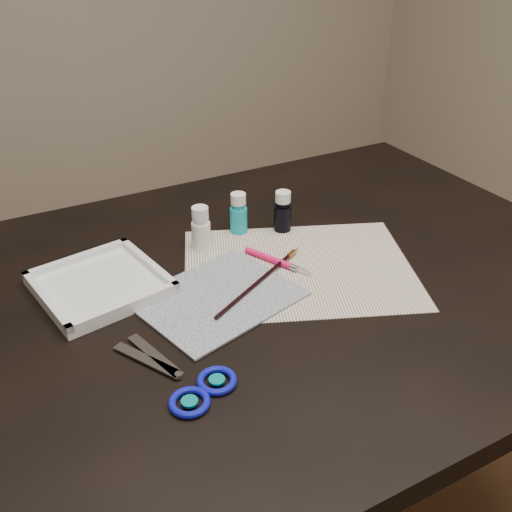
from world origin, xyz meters
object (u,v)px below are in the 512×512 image
paint_bottle_cyan (239,213)px  paint_bottle_navy (283,211)px  paint_bottle_white (201,228)px  palette_tray (100,283)px  paper (298,268)px  canvas (217,297)px  scissors (165,372)px

paint_bottle_cyan → paint_bottle_navy: 0.09m
paint_bottle_white → palette_tray: paint_bottle_white is taller
paint_bottle_cyan → palette_tray: size_ratio=0.43×
paint_bottle_white → paint_bottle_cyan: (0.09, 0.03, -0.00)m
paper → canvas: (-0.17, -0.02, 0.00)m
paint_bottle_white → paint_bottle_cyan: bearing=16.0°
paint_bottle_white → palette_tray: 0.21m
paint_bottle_cyan → palette_tray: (-0.30, -0.07, -0.03)m
paper → paint_bottle_white: 0.20m
paper → scissors: bearing=-154.2°
canvas → paint_bottle_white: (0.04, 0.17, 0.04)m
canvas → paint_bottle_white: bearing=75.0°
paper → palette_tray: size_ratio=2.07×
paint_bottle_white → scissors: size_ratio=0.41×
scissors → canvas: bearing=-76.1°
paper → canvas: canvas is taller
canvas → scissors: (-0.14, -0.13, 0.00)m
paint_bottle_white → palette_tray: size_ratio=0.44×
paint_bottle_navy → palette_tray: bearing=-174.5°
canvas → scissors: bearing=-136.9°
paper → scissors: size_ratio=1.91×
paper → paint_bottle_cyan: (-0.03, 0.17, 0.04)m
paint_bottle_white → paint_bottle_navy: (0.17, -0.01, -0.00)m
paper → palette_tray: bearing=163.0°
paper → scissors: scissors is taller
paper → scissors: 0.34m
paper → paint_bottle_navy: bearing=71.0°
paper → paint_bottle_navy: paint_bottle_navy is taller
paint_bottle_cyan → paint_bottle_navy: (0.08, -0.04, 0.00)m
paint_bottle_cyan → paper: bearing=-79.2°
canvas → paper: bearing=6.3°
paint_bottle_cyan → palette_tray: bearing=-166.5°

